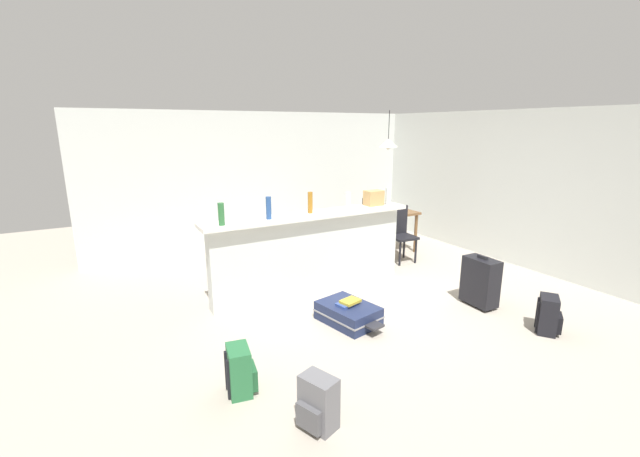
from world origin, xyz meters
name	(u,v)px	position (x,y,z in m)	size (l,w,h in m)	color
ground_plane	(358,298)	(0.00, 0.00, -0.03)	(13.00, 13.00, 0.05)	#ADA393
wall_back	(268,179)	(0.00, 3.05, 1.25)	(6.60, 0.10, 2.50)	silver
wall_right	(497,186)	(3.05, 0.30, 1.25)	(0.10, 6.00, 2.50)	silver
partition_half_wall	(311,255)	(-0.47, 0.47, 0.53)	(2.80, 0.20, 1.06)	silver
bar_countertop	(311,215)	(-0.47, 0.47, 1.08)	(2.96, 0.40, 0.05)	white
bottle_green	(221,214)	(-1.70, 0.39, 1.24)	(0.07, 0.07, 0.27)	#2D6B38
bottle_blue	(269,208)	(-1.09, 0.42, 1.25)	(0.07, 0.07, 0.28)	#284C89
bottle_amber	(310,203)	(-0.47, 0.49, 1.25)	(0.07, 0.07, 0.29)	#9E661E
bottle_white	(348,201)	(0.11, 0.45, 1.23)	(0.07, 0.07, 0.24)	silver
bottle_clear	(388,196)	(0.81, 0.45, 1.24)	(0.06, 0.06, 0.26)	silver
grocery_bag	(374,198)	(0.60, 0.52, 1.22)	(0.26, 0.18, 0.22)	tan
dining_table	(383,217)	(1.57, 1.49, 0.65)	(1.10, 0.80, 0.74)	brown
dining_chair_near_partition	(400,231)	(1.48, 0.91, 0.52)	(0.43, 0.43, 0.93)	black
dining_chair_far_side	(370,218)	(1.63, 1.98, 0.52)	(0.48, 0.48, 0.93)	black
pendant_lamp	(388,143)	(1.61, 1.48, 1.95)	(0.34, 0.34, 0.66)	black
suitcase_flat_navy	(348,313)	(-0.54, -0.57, 0.11)	(0.62, 0.88, 0.22)	#1E284C
backpack_grey	(318,403)	(-1.70, -1.90, 0.20)	(0.30, 0.32, 0.42)	slate
backpack_green	(240,371)	(-2.07, -1.20, 0.20)	(0.28, 0.31, 0.42)	#286B3D
suitcase_upright_black	(480,281)	(1.16, -1.01, 0.33)	(0.26, 0.45, 0.67)	black
backpack_black	(549,315)	(1.25, -1.87, 0.20)	(0.34, 0.33, 0.42)	black
book_stack	(349,302)	(-0.54, -0.57, 0.25)	(0.30, 0.22, 0.06)	#334C99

